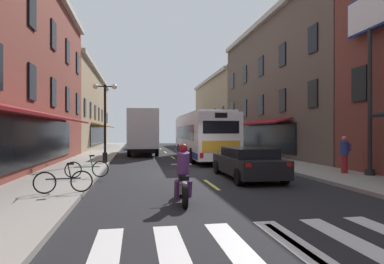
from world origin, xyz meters
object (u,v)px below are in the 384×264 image
object	(u,v)px
motorcycle_rider	(183,177)
pedestrian_mid	(223,141)
bicycle_mid	(87,169)
transit_bus	(202,136)
sedan_mid	(139,143)
sedan_near	(248,162)
box_truck	(143,132)
billboard_sign	(370,35)
street_lamp_twin	(105,119)
bicycle_near	(64,181)
pedestrian_near	(345,153)

from	to	relation	value
motorcycle_rider	pedestrian_mid	xyz separation A→B (m)	(7.00, 21.32, 0.38)
bicycle_mid	motorcycle_rider	bearing A→B (deg)	-54.61
transit_bus	sedan_mid	world-z (taller)	transit_bus
sedan_near	box_truck	bearing A→B (deg)	105.20
billboard_sign	street_lamp_twin	bearing A→B (deg)	146.62
pedestrian_mid	box_truck	bearing A→B (deg)	22.20
sedan_mid	bicycle_near	bearing A→B (deg)	-95.13
motorcycle_rider	pedestrian_near	size ratio (longest dim) A/B	1.24
sedan_near	motorcycle_rider	size ratio (longest dim) A/B	2.31
sedan_near	bicycle_near	world-z (taller)	sedan_near
box_truck	bicycle_near	size ratio (longest dim) A/B	4.70
transit_bus	street_lamp_twin	size ratio (longest dim) A/B	2.35
bicycle_near	pedestrian_near	size ratio (longest dim) A/B	1.02
transit_bus	bicycle_mid	distance (m)	11.41
transit_bus	bicycle_mid	size ratio (longest dim) A/B	6.49
pedestrian_mid	sedan_near	bearing A→B (deg)	84.17
sedan_near	pedestrian_mid	bearing A→B (deg)	78.08
billboard_sign	sedan_near	distance (m)	7.54
box_truck	bicycle_near	xyz separation A→B (m)	(-2.78, -17.79, -1.45)
box_truck	pedestrian_mid	distance (m)	8.06
street_lamp_twin	sedan_near	bearing A→B (deg)	-46.55
billboard_sign	transit_bus	size ratio (longest dim) A/B	0.70
bicycle_near	bicycle_mid	size ratio (longest dim) A/B	1.00
motorcycle_rider	pedestrian_near	distance (m)	9.00
transit_bus	pedestrian_mid	bearing A→B (deg)	64.15
transit_bus	sedan_near	bearing A→B (deg)	-89.95
billboard_sign	box_truck	bearing A→B (deg)	120.32
pedestrian_mid	street_lamp_twin	bearing A→B (deg)	51.61
motorcycle_rider	bicycle_near	distance (m)	3.72
billboard_sign	motorcycle_rider	xyz separation A→B (m)	(-8.54, -3.29, -5.40)
transit_bus	motorcycle_rider	size ratio (longest dim) A/B	5.36
transit_bus	sedan_mid	xyz separation A→B (m)	(-4.35, 15.24, -0.99)
billboard_sign	sedan_mid	size ratio (longest dim) A/B	1.64
pedestrian_near	sedan_mid	bearing A→B (deg)	-0.79
sedan_mid	street_lamp_twin	bearing A→B (deg)	-96.80
transit_bus	street_lamp_twin	xyz separation A→B (m)	(-6.50, -2.82, 1.07)
sedan_mid	bicycle_mid	size ratio (longest dim) A/B	2.79
box_truck	sedan_mid	distance (m)	10.03
billboard_sign	box_truck	world-z (taller)	billboard_sign
street_lamp_twin	bicycle_mid	bearing A→B (deg)	-91.11
billboard_sign	bicycle_mid	size ratio (longest dim) A/B	4.57
sedan_mid	pedestrian_near	distance (m)	26.44
box_truck	bicycle_mid	distance (m)	14.79
billboard_sign	bicycle_near	xyz separation A→B (m)	(-12.02, -1.99, -5.61)
box_truck	pedestrian_mid	xyz separation A→B (m)	(7.70, 2.22, -0.86)
pedestrian_near	pedestrian_mid	xyz separation A→B (m)	(-0.97, 17.15, 0.06)
billboard_sign	transit_bus	world-z (taller)	billboard_sign
sedan_near	street_lamp_twin	bearing A→B (deg)	133.45
sedan_near	sedan_mid	world-z (taller)	sedan_mid
bicycle_near	sedan_near	bearing A→B (deg)	22.33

